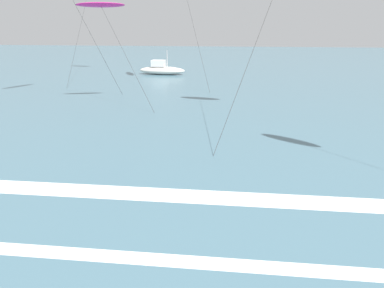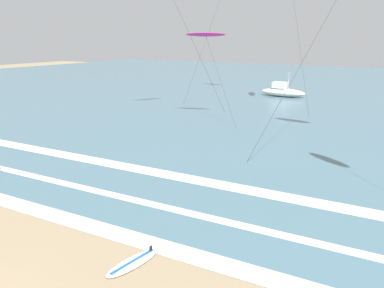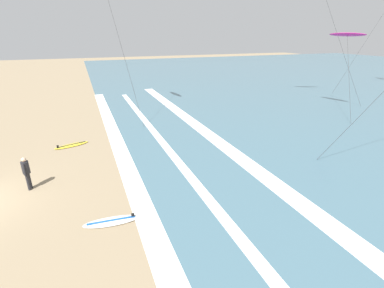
# 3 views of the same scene
# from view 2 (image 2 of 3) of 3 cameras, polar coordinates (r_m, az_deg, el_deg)

# --- Properties ---
(ocean_surface) EXTENTS (140.00, 90.00, 0.01)m
(ocean_surface) POSITION_cam_2_polar(r_m,az_deg,el_deg) (56.52, 19.93, 6.40)
(ocean_surface) COLOR #476B7A
(ocean_surface) RESTS_ON ground
(wave_foam_shoreline) EXTENTS (46.68, 0.92, 0.01)m
(wave_foam_shoreline) POSITION_cam_2_polar(r_m,az_deg,el_deg) (15.62, -10.39, -11.22)
(wave_foam_shoreline) COLOR white
(wave_foam_shoreline) RESTS_ON ocean_surface
(wave_foam_mid_break) EXTENTS (41.61, 0.51, 0.01)m
(wave_foam_mid_break) POSITION_cam_2_polar(r_m,az_deg,el_deg) (18.38, -7.75, -7.18)
(wave_foam_mid_break) COLOR white
(wave_foam_mid_break) RESTS_ON ocean_surface
(wave_foam_outer_break) EXTENTS (47.39, 1.02, 0.01)m
(wave_foam_outer_break) POSITION_cam_2_polar(r_m,az_deg,el_deg) (20.90, -1.05, -4.42)
(wave_foam_outer_break) COLOR white
(wave_foam_outer_break) RESTS_ON ocean_surface
(surfboard_near_water) EXTENTS (0.77, 2.14, 0.25)m
(surfboard_near_water) POSITION_cam_2_polar(r_m,az_deg,el_deg) (13.57, -7.72, -15.04)
(surfboard_near_water) COLOR silver
(surfboard_near_water) RESTS_ON ground
(kite_magenta_far_right) EXTENTS (5.54, 2.98, 6.90)m
(kite_magenta_far_right) POSITION_cam_2_polar(r_m,az_deg,el_deg) (35.15, 1.77, 14.01)
(kite_magenta_far_right) COLOR #CC2384
(kite_magenta_far_right) RESTS_ON ground
(offshore_boat) EXTENTS (5.31, 2.07, 2.70)m
(offshore_boat) POSITION_cam_2_polar(r_m,az_deg,el_deg) (50.04, 11.70, 6.70)
(offshore_boat) COLOR beige
(offshore_boat) RESTS_ON ground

